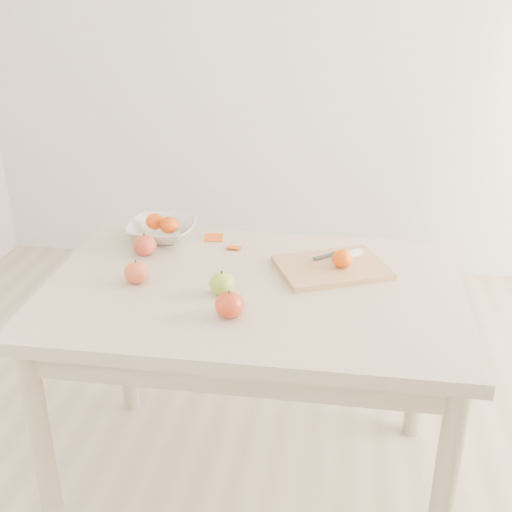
# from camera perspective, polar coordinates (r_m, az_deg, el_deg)

# --- Properties ---
(ground) EXTENTS (3.50, 3.50, 0.00)m
(ground) POSITION_cam_1_polar(r_m,az_deg,el_deg) (2.29, -0.20, -19.51)
(ground) COLOR #C6B293
(ground) RESTS_ON ground
(table) EXTENTS (1.20, 0.80, 0.75)m
(table) POSITION_cam_1_polar(r_m,az_deg,el_deg) (1.90, -0.22, -5.26)
(table) COLOR #C1AB92
(table) RESTS_ON ground
(cutting_board) EXTENTS (0.38, 0.34, 0.02)m
(cutting_board) POSITION_cam_1_polar(r_m,az_deg,el_deg) (1.95, 6.75, -1.02)
(cutting_board) COLOR tan
(cutting_board) RESTS_ON table
(board_tangerine) EXTENTS (0.06, 0.06, 0.05)m
(board_tangerine) POSITION_cam_1_polar(r_m,az_deg,el_deg) (1.92, 7.68, -0.23)
(board_tangerine) COLOR #C83D07
(board_tangerine) RESTS_ON cutting_board
(fruit_bowl) EXTENTS (0.23, 0.23, 0.06)m
(fruit_bowl) POSITION_cam_1_polar(r_m,az_deg,el_deg) (2.18, -8.37, 2.27)
(fruit_bowl) COLOR silver
(fruit_bowl) RESTS_ON table
(bowl_tangerine_near) EXTENTS (0.06, 0.06, 0.06)m
(bowl_tangerine_near) POSITION_cam_1_polar(r_m,az_deg,el_deg) (2.18, -8.97, 3.06)
(bowl_tangerine_near) COLOR #D95007
(bowl_tangerine_near) RESTS_ON fruit_bowl
(bowl_tangerine_far) EXTENTS (0.06, 0.06, 0.06)m
(bowl_tangerine_far) POSITION_cam_1_polar(r_m,az_deg,el_deg) (2.15, -7.75, 2.76)
(bowl_tangerine_far) COLOR #CB4707
(bowl_tangerine_far) RESTS_ON fruit_bowl
(orange_peel_a) EXTENTS (0.07, 0.05, 0.01)m
(orange_peel_a) POSITION_cam_1_polar(r_m,az_deg,el_deg) (2.16, -3.80, 1.53)
(orange_peel_a) COLOR #CD470E
(orange_peel_a) RESTS_ON table
(orange_peel_b) EXTENTS (0.05, 0.04, 0.01)m
(orange_peel_b) POSITION_cam_1_polar(r_m,az_deg,el_deg) (2.08, -1.96, 0.70)
(orange_peel_b) COLOR #D6500F
(orange_peel_b) RESTS_ON table
(paring_knife) EXTENTS (0.15, 0.10, 0.01)m
(paring_knife) POSITION_cam_1_polar(r_m,az_deg,el_deg) (2.01, 8.18, 0.18)
(paring_knife) COLOR white
(paring_knife) RESTS_ON cutting_board
(apple_green) EXTENTS (0.07, 0.07, 0.06)m
(apple_green) POSITION_cam_1_polar(r_m,az_deg,el_deg) (1.79, -3.05, -2.48)
(apple_green) COLOR #649E15
(apple_green) RESTS_ON table
(apple_red_d) EXTENTS (0.07, 0.07, 0.07)m
(apple_red_d) POSITION_cam_1_polar(r_m,az_deg,el_deg) (1.88, -10.58, -1.43)
(apple_red_d) COLOR maroon
(apple_red_d) RESTS_ON table
(apple_red_c) EXTENTS (0.08, 0.08, 0.07)m
(apple_red_c) POSITION_cam_1_polar(r_m,az_deg,el_deg) (1.68, -2.37, -4.37)
(apple_red_c) COLOR #940908
(apple_red_c) RESTS_ON table
(apple_red_a) EXTENTS (0.07, 0.07, 0.07)m
(apple_red_a) POSITION_cam_1_polar(r_m,az_deg,el_deg) (2.06, -9.85, 0.94)
(apple_red_a) COLOR maroon
(apple_red_a) RESTS_ON table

